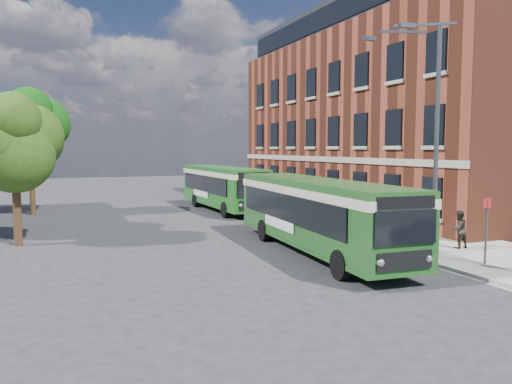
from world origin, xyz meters
name	(u,v)px	position (x,y,z in m)	size (l,w,h in m)	color
ground	(294,257)	(0.00, 0.00, 0.00)	(120.00, 120.00, 0.00)	#262628
pavement	(338,219)	(7.00, 8.00, 0.07)	(6.00, 48.00, 0.15)	gray
kerb_line	(292,223)	(3.95, 8.00, 0.01)	(0.12, 48.00, 0.01)	beige
brick_office	(394,111)	(14.00, 12.00, 6.97)	(12.10, 26.00, 14.20)	brown
street_lamp	(429,136)	(4.84, -2.00, 4.79)	(2.96, 2.38, 9.00)	#3E4043
bus_stop_sign	(486,226)	(5.60, -4.20, 1.51)	(0.35, 0.08, 2.52)	#3E4043
bus_front	(317,209)	(1.26, 0.43, 1.83)	(3.27, 12.24, 3.02)	#1F511D
bus_rear	(223,184)	(2.26, 15.43, 1.83)	(2.82, 11.20, 3.02)	#1C601C
pedestrian_b	(459,229)	(6.82, -1.69, 0.94)	(0.77, 0.60, 1.59)	black
tree_left	(16,143)	(-10.19, 6.79, 4.55)	(3.97, 3.78, 6.71)	#362213
tree_right	(31,129)	(-9.88, 17.90, 5.52)	(4.82, 4.58, 8.14)	#362213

